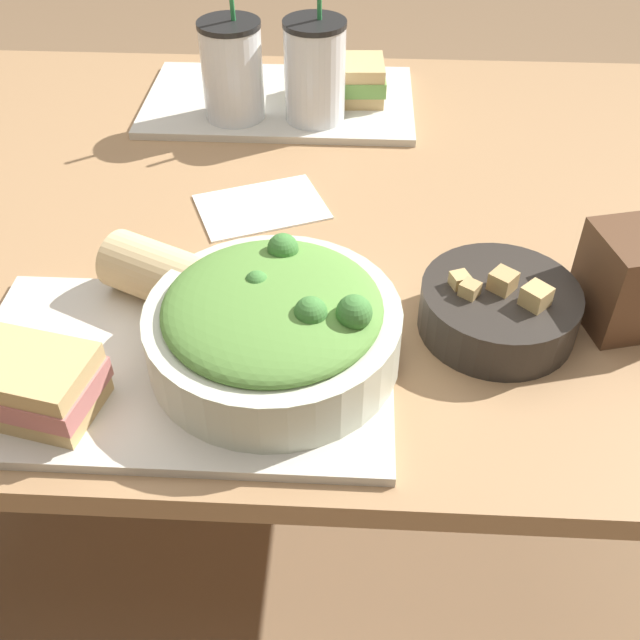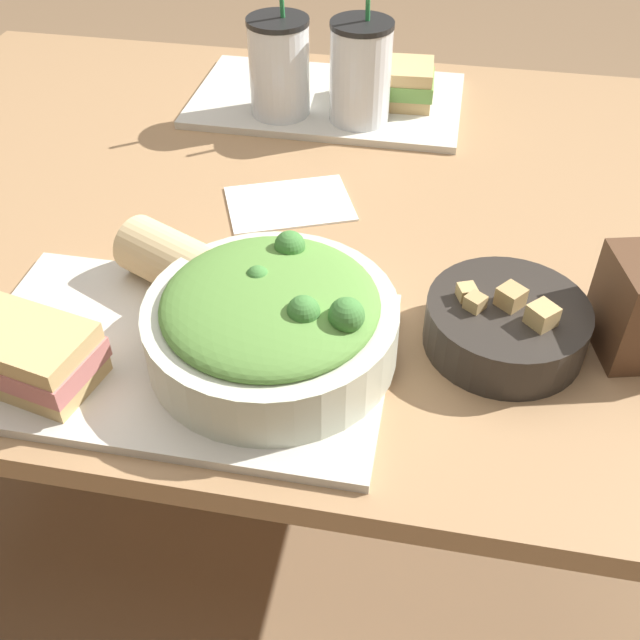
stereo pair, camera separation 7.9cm
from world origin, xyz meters
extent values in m
plane|color=#846647|center=(0.00, 0.00, 0.00)|extent=(12.00, 12.00, 0.00)
cube|color=#A37A51|center=(0.00, 0.00, 0.71)|extent=(1.38, 1.00, 0.03)
cylinder|color=#A37A51|center=(-0.63, 0.44, 0.35)|extent=(0.06, 0.06, 0.69)
cylinder|color=#A37A51|center=(0.63, 0.44, 0.35)|extent=(0.06, 0.06, 0.69)
cube|color=beige|center=(-0.04, -0.34, 0.73)|extent=(0.45, 0.27, 0.01)
cube|color=beige|center=(0.01, 0.30, 0.73)|extent=(0.45, 0.27, 0.01)
cylinder|color=beige|center=(0.06, -0.32, 0.76)|extent=(0.26, 0.26, 0.06)
ellipsoid|color=#5B8E3D|center=(0.06, -0.32, 0.80)|extent=(0.22, 0.22, 0.04)
sphere|color=#427F38|center=(0.10, -0.35, 0.82)|extent=(0.03, 0.03, 0.03)
sphere|color=#427F38|center=(0.04, -0.30, 0.82)|extent=(0.03, 0.03, 0.03)
sphere|color=#427F38|center=(0.06, -0.25, 0.82)|extent=(0.03, 0.03, 0.03)
sphere|color=#427F38|center=(0.14, -0.35, 0.82)|extent=(0.04, 0.04, 0.04)
cube|color=beige|center=(0.05, -0.35, 0.81)|extent=(0.05, 0.04, 0.01)
cube|color=beige|center=(0.12, -0.33, 0.81)|extent=(0.05, 0.05, 0.01)
cylinder|color=#2D2823|center=(0.30, -0.25, 0.75)|extent=(0.17, 0.17, 0.05)
cylinder|color=#4C2814|center=(0.30, -0.25, 0.77)|extent=(0.16, 0.16, 0.01)
cube|color=tan|center=(0.26, -0.26, 0.78)|extent=(0.03, 0.03, 0.02)
cube|color=tan|center=(0.30, -0.25, 0.78)|extent=(0.03, 0.03, 0.02)
cube|color=tan|center=(0.26, -0.24, 0.78)|extent=(0.02, 0.02, 0.02)
cube|color=tan|center=(0.33, -0.27, 0.79)|extent=(0.04, 0.04, 0.03)
cube|color=tan|center=(-0.17, -0.40, 0.74)|extent=(0.15, 0.11, 0.02)
cube|color=#C1706B|center=(-0.17, -0.40, 0.77)|extent=(0.16, 0.11, 0.02)
cube|color=tan|center=(-0.17, -0.40, 0.79)|extent=(0.15, 0.11, 0.02)
cylinder|color=#DBBC84|center=(-0.06, -0.24, 0.77)|extent=(0.19, 0.14, 0.07)
cylinder|color=beige|center=(0.02, -0.28, 0.77)|extent=(0.03, 0.06, 0.06)
cube|color=tan|center=(0.11, 0.30, 0.74)|extent=(0.13, 0.10, 0.02)
cube|color=#6B9E47|center=(0.11, 0.30, 0.77)|extent=(0.14, 0.10, 0.02)
cube|color=tan|center=(0.11, 0.30, 0.79)|extent=(0.13, 0.10, 0.02)
cylinder|color=silver|center=(-0.06, 0.23, 0.80)|extent=(0.09, 0.09, 0.14)
cylinder|color=black|center=(-0.06, 0.23, 0.80)|extent=(0.08, 0.08, 0.12)
cylinder|color=black|center=(-0.06, 0.23, 0.88)|extent=(0.10, 0.10, 0.01)
cylinder|color=silver|center=(0.07, 0.23, 0.81)|extent=(0.09, 0.09, 0.15)
cylinder|color=#701E47|center=(0.07, 0.23, 0.80)|extent=(0.08, 0.08, 0.12)
cylinder|color=black|center=(0.07, 0.23, 0.88)|extent=(0.10, 0.10, 0.01)
cube|color=white|center=(0.01, -0.02, 0.72)|extent=(0.20, 0.17, 0.00)
camera|label=1|loc=(0.14, -0.88, 1.29)|focal=42.00mm
camera|label=2|loc=(0.22, -0.87, 1.29)|focal=42.00mm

